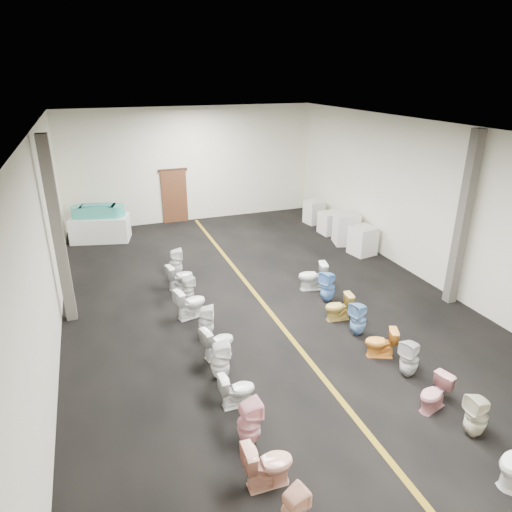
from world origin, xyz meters
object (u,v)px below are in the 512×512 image
object	(u,v)px
appliance_crate_c	(330,223)
toilet_left_11	(176,263)
toilet_left_3	(249,423)
toilet_left_1	(294,512)
toilet_left_9	(188,290)
toilet_left_6	(218,342)
toilet_right_4	(409,358)
toilet_right_3	(434,394)
toilet_left_5	(220,361)
toilet_right_8	(328,287)
toilet_left_10	(180,277)
toilet_left_2	(268,464)
appliance_crate_d	(314,212)
toilet_right_2	(476,416)
appliance_crate_b	(346,228)
toilet_right_7	(338,307)
bathtub	(98,212)
toilet_right_9	(312,276)
toilet_left_7	(206,321)
toilet_left_4	(237,390)
toilet_right_5	(381,343)
toilet_left_8	(190,303)
appliance_crate_a	(363,241)
display_table	(100,228)

from	to	relation	value
appliance_crate_c	toilet_left_11	distance (m)	6.48
appliance_crate_c	toilet_left_3	world-z (taller)	toilet_left_3
toilet_left_1	toilet_left_9	world-z (taller)	toilet_left_1
toilet_left_6	toilet_right_4	world-z (taller)	toilet_right_4
toilet_left_11	toilet_right_3	xyz separation A→B (m)	(3.26, -7.43, -0.09)
toilet_left_5	toilet_left_6	distance (m)	0.77
toilet_right_8	toilet_left_10	bearing A→B (deg)	-140.71
toilet_left_1	appliance_crate_c	bearing A→B (deg)	-46.02
toilet_left_2	toilet_left_10	size ratio (longest dim) A/B	1.02
toilet_right_4	toilet_left_3	bearing A→B (deg)	-99.52
appliance_crate_d	toilet_right_2	bearing A→B (deg)	-103.58
appliance_crate_b	toilet_right_4	bearing A→B (deg)	-111.11
appliance_crate_d	toilet_left_3	bearing A→B (deg)	-121.84
appliance_crate_c	toilet_right_7	size ratio (longest dim) A/B	1.17
appliance_crate_c	toilet_left_6	xyz separation A→B (m)	(-6.17, -6.34, -0.04)
bathtub	toilet_right_2	distance (m)	13.39
toilet_left_10	toilet_right_9	xyz separation A→B (m)	(3.48, -1.29, 0.02)
appliance_crate_d	toilet_right_2	world-z (taller)	appliance_crate_d
appliance_crate_c	toilet_left_7	xyz separation A→B (m)	(-6.20, -5.45, -0.02)
appliance_crate_b	toilet_left_3	size ratio (longest dim) A/B	1.30
toilet_left_3	toilet_left_9	bearing A→B (deg)	-5.53
toilet_right_2	toilet_right_9	world-z (taller)	toilet_right_2
toilet_left_1	toilet_left_4	distance (m)	2.66
toilet_right_5	toilet_right_9	distance (m)	3.45
toilet_left_3	toilet_left_8	bearing A→B (deg)	-4.44
toilet_left_1	toilet_left_4	bearing A→B (deg)	-16.94
bathtub	toilet_left_5	xyz separation A→B (m)	(1.84, -9.27, -0.65)
appliance_crate_d	toilet_right_7	size ratio (longest dim) A/B	1.34
appliance_crate_d	toilet_right_8	size ratio (longest dim) A/B	1.08
toilet_left_8	appliance_crate_a	bearing A→B (deg)	-85.15
appliance_crate_d	toilet_right_5	distance (m)	9.34
toilet_left_7	toilet_right_5	world-z (taller)	toilet_left_7
toilet_left_1	toilet_left_7	bearing A→B (deg)	-16.76
appliance_crate_a	appliance_crate_c	size ratio (longest dim) A/B	1.17
appliance_crate_d	toilet_right_9	distance (m)	6.10
toilet_left_3	toilet_right_8	xyz separation A→B (m)	(3.63, 4.04, 0.01)
display_table	toilet_left_3	world-z (taller)	display_table
toilet_left_9	display_table	bearing A→B (deg)	-3.98
appliance_crate_a	toilet_left_10	world-z (taller)	appliance_crate_a
appliance_crate_a	bathtub	bearing A→B (deg)	151.57
toilet_left_10	toilet_right_4	distance (m)	6.54
toilet_left_2	toilet_right_4	world-z (taller)	toilet_right_4
toilet_left_2	toilet_left_10	bearing A→B (deg)	0.57
toilet_left_7	toilet_left_9	world-z (taller)	toilet_left_7
appliance_crate_a	toilet_left_11	distance (m)	6.23
appliance_crate_d	toilet_left_3	size ratio (longest dim) A/B	1.09
toilet_left_2	toilet_right_9	world-z (taller)	toilet_right_9
display_table	toilet_left_7	distance (m)	7.88
display_table	toilet_right_5	size ratio (longest dim) A/B	2.99
display_table	toilet_right_3	world-z (taller)	display_table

